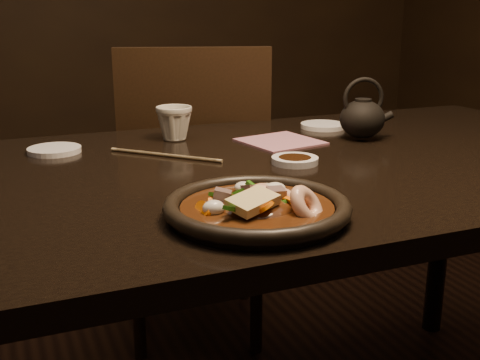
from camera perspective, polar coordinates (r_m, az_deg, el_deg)
name	(u,v)px	position (r m, az deg, el deg)	size (l,w,h in m)	color
table	(301,195)	(1.28, 5.81, -1.42)	(1.60, 0.90, 0.75)	black
chair	(195,187)	(1.87, -4.32, -0.69)	(0.56, 0.56, 0.95)	black
plate	(257,208)	(0.91, 1.62, -2.71)	(0.29, 0.29, 0.03)	black
stirfry	(260,205)	(0.91, 1.94, -2.34)	(0.19, 0.18, 0.06)	#391B0A
soy_dish	(295,160)	(1.23, 5.22, 1.88)	(0.10, 0.10, 0.01)	white
saucer_left	(54,150)	(1.38, -17.19, 2.74)	(0.12, 0.12, 0.01)	white
saucer_right	(323,126)	(1.60, 7.85, 5.13)	(0.12, 0.12, 0.01)	white
tea_cup	(174,122)	(1.45, -6.25, 5.49)	(0.09, 0.08, 0.09)	beige
chopsticks	(165,155)	(1.29, -7.13, 2.37)	(0.19, 0.20, 0.01)	#9E855A
napkin	(280,141)	(1.42, 3.83, 3.67)	(0.16, 0.16, 0.00)	#AD6B78
teapot	(363,117)	(1.47, 11.55, 5.90)	(0.13, 0.11, 0.15)	black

